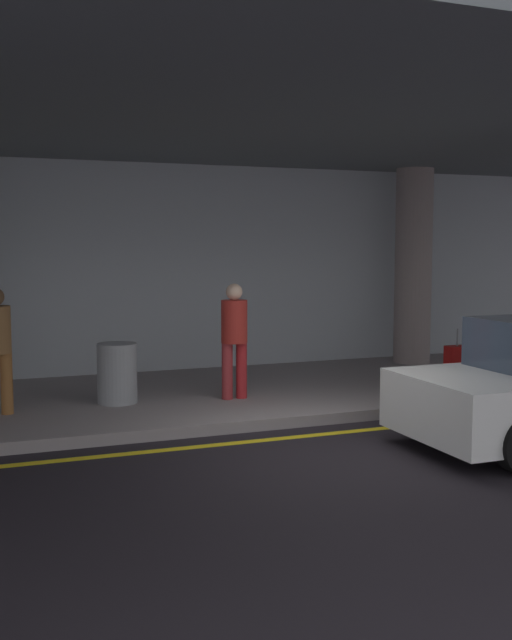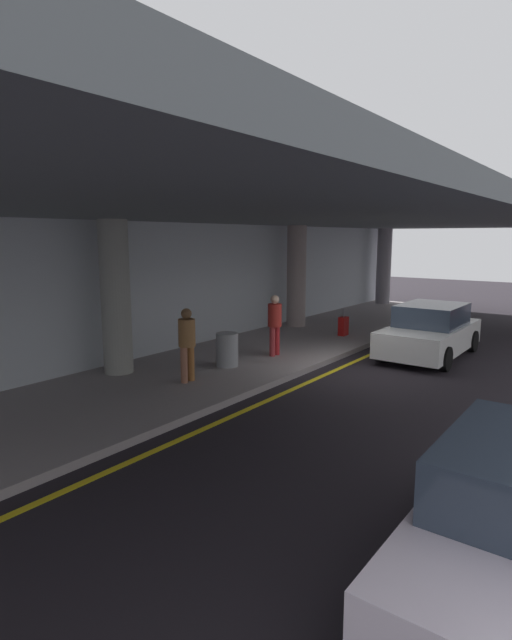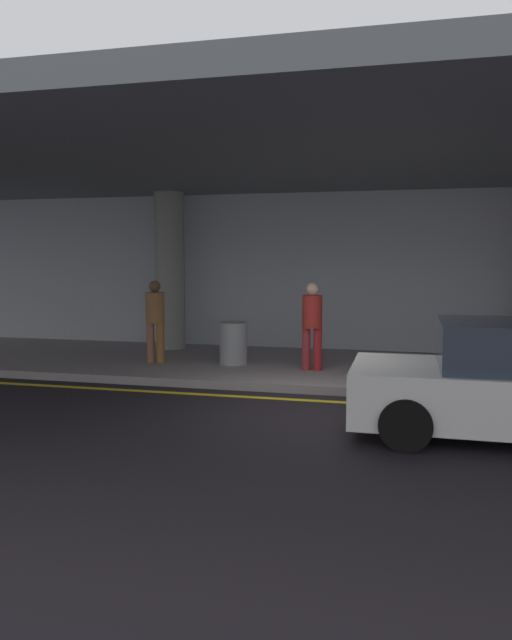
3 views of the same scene
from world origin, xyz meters
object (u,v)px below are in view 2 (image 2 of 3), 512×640
Objects in this scene: support_column_center at (296,276)px; trash_bin_steel at (227,349)px; car_white_no2 at (430,332)px; traveler_with_luggage at (187,340)px; support_column_left_mid at (116,297)px; support_column_right_mid at (384,266)px; suitcase_upright_primary at (343,326)px; person_waiting_for_ride at (275,321)px.

trash_bin_steel is at bearing -163.90° from support_column_center.
traveler_with_luggage is (-6.38, 3.38, 0.40)m from car_white_no2.
support_column_left_mid is at bearing 180.00° from support_column_center.
support_column_right_mid is at bearing 7.03° from trash_bin_steel.
trash_bin_steel is (2.04, -1.72, -1.40)m from support_column_left_mid.
support_column_center is at bearing 164.02° from traveler_with_luggage.
support_column_left_mid reaches higher than car_white_no2.
traveler_with_luggage is 7.02m from suitcase_upright_primary.
suitcase_upright_primary is (-0.60, -2.24, -1.51)m from support_column_center.
support_column_center is 4.29× the size of trash_bin_steel.
car_white_no2 is 2.44× the size of person_waiting_for_ride.
support_column_center reaches higher than traveler_with_luggage.
car_white_no2 is at bearing -150.08° from support_column_right_mid.
person_waiting_for_ride is (-4.31, -2.04, -0.86)m from support_column_center.
support_column_center is at bearing -101.34° from car_white_no2.
support_column_center is 5.57m from car_white_no2.
trash_bin_steel is (1.61, 0.19, -0.54)m from traveler_with_luggage.
car_white_no2 is at bearing -113.98° from person_waiting_for_ride.
traveler_with_luggage reaches higher than suitcase_upright_primary.
support_column_left_mid is 4.29× the size of trash_bin_steel.
person_waiting_for_ride is 1.98× the size of trash_bin_steel.
support_column_right_mid reaches higher than person_waiting_for_ride.
support_column_right_mid reaches higher than car_white_no2.
car_white_no2 reaches higher than suitcase_upright_primary.
car_white_no2 is (6.81, -5.29, -1.26)m from support_column_left_mid.
support_column_left_mid is 1.00× the size of support_column_center.
support_column_left_mid is 8.71m from car_white_no2.
support_column_left_mid and support_column_center have the same top height.
support_column_right_mid is (8.00, 0.00, 0.00)m from support_column_center.
support_column_left_mid reaches higher than person_waiting_for_ride.
person_waiting_for_ride is 3.78m from suitcase_upright_primary.
person_waiting_for_ride is 1.87× the size of suitcase_upright_primary.
person_waiting_for_ride reaches higher than trash_bin_steel.
support_column_left_mid is 1.00× the size of support_column_right_mid.
traveler_with_luggage is at bearing -26.57° from car_white_no2.
support_column_right_mid is 0.89× the size of car_white_no2.
support_column_right_mid is at bearing -58.46° from person_waiting_for_ride.
trash_bin_steel is (-13.96, -1.72, -1.40)m from support_column_right_mid.
support_column_right_mid is 12.51m from person_waiting_for_ride.
support_column_center is 6.36m from trash_bin_steel.
traveler_with_luggage is 1.98× the size of trash_bin_steel.
suitcase_upright_primary is at bearing -71.01° from person_waiting_for_ride.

